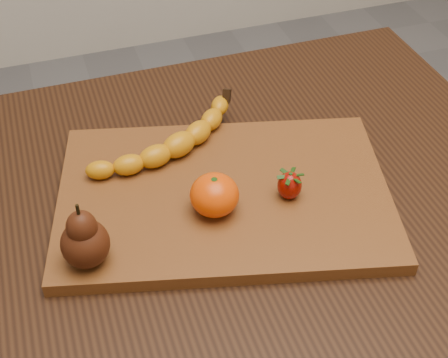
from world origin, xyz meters
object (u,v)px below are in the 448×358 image
object	(u,v)px
cutting_board	(224,195)
mandarin	(214,195)
pear	(83,234)
table	(199,246)

from	to	relation	value
cutting_board	mandarin	bearing A→B (deg)	-111.90
pear	mandarin	distance (m)	0.18
table	cutting_board	distance (m)	0.11
cutting_board	mandarin	xyz separation A→B (m)	(-0.02, -0.03, 0.04)
cutting_board	pear	size ratio (longest dim) A/B	4.91
table	pear	bearing A→B (deg)	-153.41
table	mandarin	world-z (taller)	mandarin
cutting_board	pear	bearing A→B (deg)	-147.04
pear	cutting_board	bearing A→B (deg)	18.68
pear	mandarin	size ratio (longest dim) A/B	1.43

